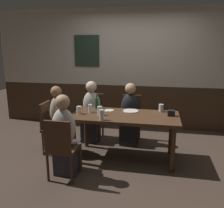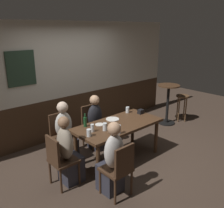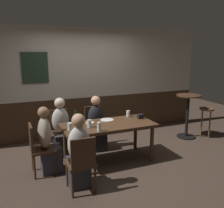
{
  "view_description": "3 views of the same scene",
  "coord_description": "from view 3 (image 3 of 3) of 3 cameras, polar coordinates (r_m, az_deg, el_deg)",
  "views": [
    {
      "loc": [
        0.51,
        -3.66,
        1.81
      ],
      "look_at": [
        -0.21,
        -0.0,
        0.91
      ],
      "focal_mm": 38.61,
      "sensor_mm": 36.0,
      "label": 1
    },
    {
      "loc": [
        -2.93,
        -3.08,
        2.47
      ],
      "look_at": [
        -0.02,
        0.15,
        1.09
      ],
      "focal_mm": 39.21,
      "sensor_mm": 36.0,
      "label": 2
    },
    {
      "loc": [
        -1.6,
        -3.98,
        2.06
      ],
      "look_at": [
        0.1,
        0.06,
        1.1
      ],
      "focal_mm": 38.68,
      "sensor_mm": 36.0,
      "label": 3
    }
  ],
  "objects": [
    {
      "name": "ground_plane",
      "position": [
        4.76,
        -0.85,
        -13.26
      ],
      "size": [
        12.0,
        12.0,
        0.0
      ],
      "primitive_type": "plane",
      "color": "#423328"
    },
    {
      "name": "wall_back",
      "position": [
        5.9,
        -7.0,
        4.93
      ],
      "size": [
        6.4,
        0.13,
        2.6
      ],
      "color": "#3D2819",
      "rests_on": "ground_plane"
    },
    {
      "name": "dining_table",
      "position": [
        4.51,
        -0.88,
        -5.74
      ],
      "size": [
        1.71,
        0.81,
        0.74
      ],
      "color": "#472D1C",
      "rests_on": "ground_plane"
    },
    {
      "name": "chair_mid_far",
      "position": [
        5.29,
        -4.21,
        -4.81
      ],
      "size": [
        0.4,
        0.4,
        0.88
      ],
      "color": "#422B1C",
      "rests_on": "ground_plane"
    },
    {
      "name": "chair_left_near",
      "position": [
        3.62,
        -7.19,
        -13.25
      ],
      "size": [
        0.4,
        0.4,
        0.88
      ],
      "color": "#422B1C",
      "rests_on": "ground_plane"
    },
    {
      "name": "chair_head_west",
      "position": [
        4.28,
        -17.03,
        -9.56
      ],
      "size": [
        0.4,
        0.4,
        0.88
      ],
      "color": "#422B1C",
      "rests_on": "ground_plane"
    },
    {
      "name": "chair_left_far",
      "position": [
        5.12,
        -12.24,
        -5.68
      ],
      "size": [
        0.4,
        0.4,
        0.88
      ],
      "color": "#422B1C",
      "rests_on": "ground_plane"
    },
    {
      "name": "person_mid_far",
      "position": [
        5.15,
        -3.63,
        -5.42
      ],
      "size": [
        0.34,
        0.37,
        1.15
      ],
      "color": "#2D2D38",
      "rests_on": "ground_plane"
    },
    {
      "name": "person_left_near",
      "position": [
        3.76,
        -7.88,
        -12.2
      ],
      "size": [
        0.34,
        0.37,
        1.18
      ],
      "color": "#2D2D38",
      "rests_on": "ground_plane"
    },
    {
      "name": "person_head_west",
      "position": [
        4.3,
        -14.86,
        -9.41
      ],
      "size": [
        0.37,
        0.34,
        1.17
      ],
      "color": "#2D2D38",
      "rests_on": "ground_plane"
    },
    {
      "name": "person_left_far",
      "position": [
        4.97,
        -11.88,
        -6.23
      ],
      "size": [
        0.34,
        0.37,
        1.16
      ],
      "color": "#2D2D38",
      "rests_on": "ground_plane"
    },
    {
      "name": "beer_glass_half",
      "position": [
        4.32,
        -8.24,
        -4.65
      ],
      "size": [
        0.06,
        0.06,
        0.14
      ],
      "color": "silver",
      "rests_on": "dining_table"
    },
    {
      "name": "pint_glass_stout",
      "position": [
        4.19,
        -9.93,
        -5.32
      ],
      "size": [
        0.08,
        0.08,
        0.13
      ],
      "color": "silver",
      "rests_on": "dining_table"
    },
    {
      "name": "pint_glass_pale",
      "position": [
        4.97,
        3.84,
        -2.38
      ],
      "size": [
        0.08,
        0.08,
        0.13
      ],
      "color": "silver",
      "rests_on": "dining_table"
    },
    {
      "name": "beer_glass_tall",
      "position": [
        4.27,
        -5.39,
        -4.79
      ],
      "size": [
        0.08,
        0.08,
        0.14
      ],
      "color": "silver",
      "rests_on": "dining_table"
    },
    {
      "name": "tumbler_water",
      "position": [
        4.06,
        -3.08,
        -5.49
      ],
      "size": [
        0.07,
        0.07,
        0.16
      ],
      "color": "silver",
      "rests_on": "dining_table"
    },
    {
      "name": "beer_bottle_green",
      "position": [
        4.57,
        -8.6,
        -3.24
      ],
      "size": [
        0.06,
        0.06,
        0.25
      ],
      "color": "#194723",
      "rests_on": "dining_table"
    },
    {
      "name": "plate_white_large",
      "position": [
        4.71,
        -1.17,
        -3.77
      ],
      "size": [
        0.26,
        0.26,
        0.01
      ],
      "primitive_type": "cylinder",
      "color": "white",
      "rests_on": "dining_table"
    },
    {
      "name": "plate_white_small",
      "position": [
        4.56,
        -5.23,
        -4.4
      ],
      "size": [
        0.16,
        0.16,
        0.01
      ],
      "primitive_type": "cylinder",
      "color": "white",
      "rests_on": "dining_table"
    },
    {
      "name": "condiment_caddy",
      "position": [
        4.85,
        6.71,
        -2.92
      ],
      "size": [
        0.11,
        0.09,
        0.09
      ],
      "primitive_type": "cube",
      "color": "black",
      "rests_on": "dining_table"
    },
    {
      "name": "side_bar_table",
      "position": [
        6.06,
        17.42,
        -1.97
      ],
      "size": [
        0.56,
        0.56,
        1.05
      ],
      "color": "black",
      "rests_on": "ground_plane"
    },
    {
      "name": "bar_stool",
      "position": [
        6.26,
        21.43,
        -2.3
      ],
      "size": [
        0.34,
        0.34,
        0.72
      ],
      "color": "brown",
      "rests_on": "ground_plane"
    }
  ]
}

